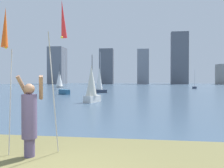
% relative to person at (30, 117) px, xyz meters
% --- Properties ---
extents(ground, '(120.00, 138.00, 0.12)m').
position_rel_person_xyz_m(ground, '(0.94, 49.54, -1.02)').
color(ground, brown).
extents(person, '(0.71, 0.53, 1.95)m').
position_rel_person_xyz_m(person, '(0.00, 0.00, 0.00)').
color(person, '#594C72').
rests_on(person, ground).
extents(kite_flag_left, '(0.16, 0.40, 3.56)m').
position_rel_person_xyz_m(kite_flag_left, '(-0.56, -0.07, 2.02)').
color(kite_flag_left, '#B2B2B7').
rests_on(kite_flag_left, ground).
extents(kite_flag_right, '(0.16, 1.15, 3.94)m').
position_rel_person_xyz_m(kite_flag_right, '(0.56, 0.74, 2.37)').
color(kite_flag_right, '#B2B2B7').
rests_on(kite_flag_right, ground).
extents(sailboat_3, '(1.49, 2.79, 3.99)m').
position_rel_person_xyz_m(sailboat_3, '(13.61, 45.47, -0.68)').
color(sailboat_3, '#333D51').
rests_on(sailboat_3, ground).
extents(sailboat_4, '(2.60, 2.65, 5.62)m').
position_rel_person_xyz_m(sailboat_4, '(-16.79, 46.28, 1.04)').
color(sailboat_4, silver).
rests_on(sailboat_4, ground).
extents(sailboat_5, '(1.17, 1.90, 3.90)m').
position_rel_person_xyz_m(sailboat_5, '(-1.49, 13.17, 0.45)').
color(sailboat_5, silver).
rests_on(sailboat_5, ground).
extents(sailboat_6, '(2.03, 1.30, 5.83)m').
position_rel_person_xyz_m(sailboat_6, '(-3.48, 26.93, 0.72)').
color(sailboat_6, '#333D51').
rests_on(sailboat_6, ground).
extents(sailboat_8, '(1.84, 1.69, 4.95)m').
position_rel_person_xyz_m(sailboat_8, '(-7.25, 22.80, -0.59)').
color(sailboat_8, '#2D6084').
rests_on(sailboat_8, ground).
extents(skyline_tower_0, '(6.74, 7.94, 16.64)m').
position_rel_person_xyz_m(skyline_tower_0, '(-36.18, 95.09, 7.36)').
color(skyline_tower_0, slate).
rests_on(skyline_tower_0, ground).
extents(skyline_tower_1, '(6.27, 3.38, 15.91)m').
position_rel_person_xyz_m(skyline_tower_1, '(-13.74, 96.99, 7.00)').
color(skyline_tower_1, '#565B66').
rests_on(skyline_tower_1, ground).
extents(skyline_tower_2, '(5.11, 6.73, 15.51)m').
position_rel_person_xyz_m(skyline_tower_2, '(2.69, 99.06, 6.79)').
color(skyline_tower_2, gray).
rests_on(skyline_tower_2, ground).
extents(skyline_tower_3, '(7.47, 3.49, 23.28)m').
position_rel_person_xyz_m(skyline_tower_3, '(18.88, 100.44, 10.68)').
color(skyline_tower_3, '#565B66').
rests_on(skyline_tower_3, ground).
extents(skyline_tower_4, '(5.03, 5.60, 8.44)m').
position_rel_person_xyz_m(skyline_tower_4, '(36.19, 96.43, 3.26)').
color(skyline_tower_4, gray).
rests_on(skyline_tower_4, ground).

